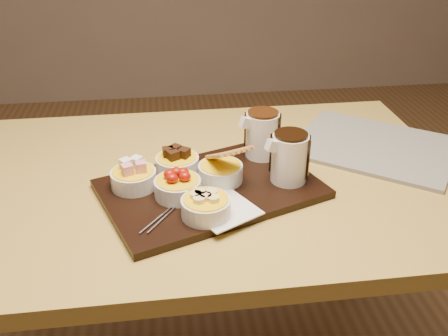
{
  "coord_description": "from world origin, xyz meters",
  "views": [
    {
      "loc": [
        -0.09,
        -1.02,
        1.34
      ],
      "look_at": [
        0.03,
        -0.08,
        0.81
      ],
      "focal_mm": 40.0,
      "sensor_mm": 36.0,
      "label": 1
    }
  ],
  "objects": [
    {
      "name": "pitcher_dark_chocolate",
      "position": [
        0.18,
        -0.08,
        0.82
      ],
      "size": [
        0.1,
        0.1,
        0.11
      ],
      "primitive_type": "cylinder",
      "rotation": [
        0.0,
        0.0,
        0.36
      ],
      "color": "silver",
      "rests_on": "serving_board"
    },
    {
      "name": "bowl_biscotti",
      "position": [
        0.03,
        -0.06,
        0.79
      ],
      "size": [
        0.1,
        0.1,
        0.04
      ],
      "primitive_type": "cylinder",
      "color": "silver",
      "rests_on": "serving_board"
    },
    {
      "name": "serving_board",
      "position": [
        0.0,
        -0.08,
        0.76
      ],
      "size": [
        0.54,
        0.44,
        0.02
      ],
      "primitive_type": "cube",
      "rotation": [
        0.0,
        0.0,
        0.36
      ],
      "color": "black",
      "rests_on": "dining_table"
    },
    {
      "name": "bowl_bananas",
      "position": [
        -0.02,
        -0.19,
        0.79
      ],
      "size": [
        0.1,
        0.1,
        0.04
      ],
      "primitive_type": "cylinder",
      "color": "silver",
      "rests_on": "serving_board"
    },
    {
      "name": "fondue_skewers",
      "position": [
        -0.07,
        -0.14,
        0.77
      ],
      "size": [
        0.22,
        0.18,
        0.01
      ],
      "primitive_type": null,
      "rotation": [
        0.0,
        0.0,
        -0.66
      ],
      "color": "silver",
      "rests_on": "serving_board"
    },
    {
      "name": "napkin",
      "position": [
        0.02,
        -0.18,
        0.77
      ],
      "size": [
        0.16,
        0.16,
        0.0
      ],
      "primitive_type": "cube",
      "rotation": [
        0.0,
        0.0,
        0.5
      ],
      "color": "white",
      "rests_on": "serving_board"
    },
    {
      "name": "dining_table",
      "position": [
        0.0,
        0.0,
        0.65
      ],
      "size": [
        1.2,
        0.8,
        0.75
      ],
      "color": "#B79943",
      "rests_on": "ground"
    },
    {
      "name": "bowl_marshmallows",
      "position": [
        -0.16,
        -0.06,
        0.79
      ],
      "size": [
        0.1,
        0.1,
        0.04
      ],
      "primitive_type": "cylinder",
      "color": "silver",
      "rests_on": "serving_board"
    },
    {
      "name": "newspaper",
      "position": [
        0.45,
        0.08,
        0.76
      ],
      "size": [
        0.5,
        0.48,
        0.01
      ],
      "primitive_type": "cube",
      "rotation": [
        0.0,
        0.0,
        -0.64
      ],
      "color": "beige",
      "rests_on": "dining_table"
    },
    {
      "name": "bowl_strawberries",
      "position": [
        -0.07,
        -0.11,
        0.79
      ],
      "size": [
        0.1,
        0.1,
        0.04
      ],
      "primitive_type": "cylinder",
      "color": "silver",
      "rests_on": "serving_board"
    },
    {
      "name": "pitcher_milk_chocolate",
      "position": [
        0.14,
        0.05,
        0.82
      ],
      "size": [
        0.1,
        0.1,
        0.11
      ],
      "primitive_type": "cylinder",
      "rotation": [
        0.0,
        0.0,
        0.36
      ],
      "color": "silver",
      "rests_on": "serving_board"
    },
    {
      "name": "bowl_cake",
      "position": [
        -0.07,
        -0.01,
        0.79
      ],
      "size": [
        0.1,
        0.1,
        0.04
      ],
      "primitive_type": "cylinder",
      "color": "silver",
      "rests_on": "serving_board"
    }
  ]
}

